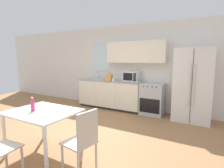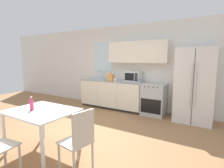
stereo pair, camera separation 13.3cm
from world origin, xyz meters
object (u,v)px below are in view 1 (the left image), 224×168
refrigerator (193,85)px  dining_chair_side (84,138)px  oven_range (153,99)px  dining_table (43,117)px  microwave (132,76)px  drink_bottle (33,105)px  coffee_mug (114,80)px

refrigerator → dining_chair_side: size_ratio=2.04×
oven_range → dining_table: 3.22m
refrigerator → microwave: (-1.77, 0.13, 0.13)m
microwave → dining_table: (-0.28, -3.15, -0.43)m
drink_bottle → dining_chair_side: bearing=-0.7°
oven_range → microwave: bearing=172.5°
dining_table → refrigerator: bearing=55.9°
coffee_mug → drink_bottle: bearing=-89.0°
coffee_mug → dining_table: bearing=-86.2°
dining_table → drink_bottle: drink_bottle is taller
dining_table → dining_chair_side: 0.95m
microwave → dining_chair_side: bearing=-78.6°
dining_table → drink_bottle: (-0.14, -0.08, 0.20)m
refrigerator → coffee_mug: refrigerator is taller
oven_range → dining_table: (-0.99, -3.06, 0.20)m
oven_range → refrigerator: bearing=-2.1°
refrigerator → dining_chair_side: (-1.11, -3.11, -0.41)m
dining_chair_side → drink_bottle: 1.12m
refrigerator → drink_bottle: 3.79m
refrigerator → microwave: size_ratio=4.03×
coffee_mug → drink_bottle: coffee_mug is taller
drink_bottle → dining_table: bearing=29.9°
oven_range → dining_table: bearing=-108.0°
microwave → drink_bottle: microwave is taller
coffee_mug → oven_range: bearing=11.1°
refrigerator → dining_table: bearing=-124.1°
dining_table → dining_chair_side: (0.93, -0.09, -0.12)m
oven_range → coffee_mug: size_ratio=8.14×
refrigerator → oven_range: bearing=177.9°
microwave → drink_bottle: bearing=-97.4°
coffee_mug → dining_table: 2.85m
oven_range → dining_chair_side: dining_chair_side is taller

